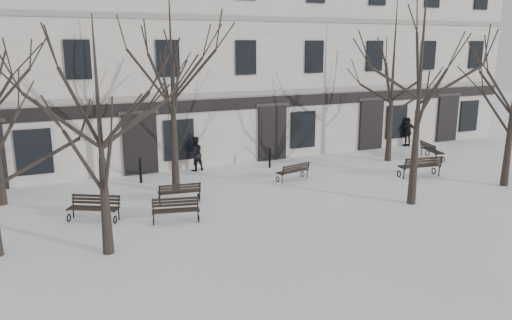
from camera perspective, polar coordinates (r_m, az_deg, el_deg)
ground at (r=18.45m, az=3.42°, el=-6.05°), size 100.00×100.00×0.00m
building at (r=29.45m, az=-8.90°, el=11.91°), size 40.40×10.20×11.40m
tree_1 at (r=14.57m, az=-17.56°, el=5.55°), size 4.80×4.80×6.85m
tree_2 at (r=19.48m, az=18.38°, el=10.59°), size 6.06×6.06×8.66m
tree_5 at (r=20.26m, az=-9.64°, el=10.92°), size 5.98×5.98×8.54m
tree_6 at (r=26.81m, az=15.47°, el=10.98°), size 5.91×5.91×8.44m
bench_0 at (r=17.64m, az=-9.16°, el=-5.57°), size 1.71×0.97×0.82m
bench_1 at (r=19.68m, az=-8.75°, el=-3.59°), size 1.69×0.82×0.82m
bench_2 at (r=24.40m, az=18.29°, el=-0.61°), size 2.07×1.01×1.00m
bench_3 at (r=18.43m, az=-18.02°, el=-5.13°), size 1.81×1.45×0.89m
bench_4 at (r=22.71m, az=4.31°, el=-1.24°), size 1.67×0.88×0.80m
bench_5 at (r=28.48m, az=19.36°, el=1.09°), size 1.15×1.87×0.90m
bollard_a at (r=22.75m, az=-13.08°, el=-1.05°), size 0.15×0.15×1.15m
bollard_b at (r=24.92m, az=1.58°, el=0.34°), size 0.13×0.13×1.02m
pedestrian_b at (r=24.63m, az=-6.91°, el=-1.21°), size 0.95×0.82×1.69m
pedestrian_c at (r=31.71m, az=16.87°, el=1.53°), size 1.08×0.57×1.76m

